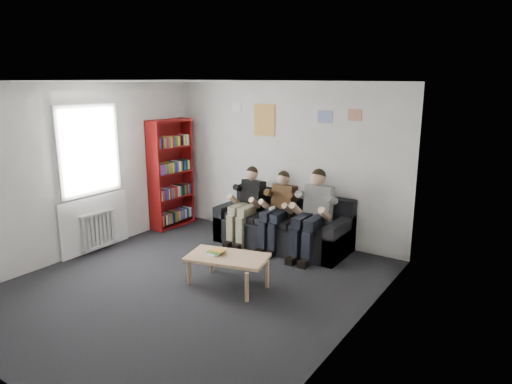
% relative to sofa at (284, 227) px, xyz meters
% --- Properties ---
extents(room_shell, '(5.00, 5.00, 5.00)m').
position_rel_sofa_xyz_m(room_shell, '(-0.25, -2.08, 1.04)').
color(room_shell, black).
rests_on(room_shell, ground).
extents(sofa, '(2.24, 0.92, 0.87)m').
position_rel_sofa_xyz_m(sofa, '(0.00, 0.00, 0.00)').
color(sofa, black).
rests_on(sofa, ground).
extents(bookshelf, '(0.30, 0.91, 2.03)m').
position_rel_sofa_xyz_m(bookshelf, '(-2.32, -0.22, 0.70)').
color(bookshelf, maroon).
rests_on(bookshelf, ground).
extents(coffee_table, '(1.07, 0.59, 0.43)m').
position_rel_sofa_xyz_m(coffee_table, '(0.17, -1.79, 0.06)').
color(coffee_table, tan).
rests_on(coffee_table, ground).
extents(game_cases, '(0.25, 0.22, 0.05)m').
position_rel_sofa_xyz_m(game_cases, '(-0.02, -1.81, 0.14)').
color(game_cases, white).
rests_on(game_cases, coffee_table).
extents(person_left, '(0.38, 0.82, 1.30)m').
position_rel_sofa_xyz_m(person_left, '(-0.62, -0.20, 0.34)').
color(person_left, black).
rests_on(person_left, sofa).
extents(person_middle, '(0.38, 0.81, 1.29)m').
position_rel_sofa_xyz_m(person_middle, '(-0.00, -0.20, 0.34)').
color(person_middle, '#53381B').
rests_on(person_middle, sofa).
extents(person_right, '(0.43, 0.92, 1.39)m').
position_rel_sofa_xyz_m(person_right, '(0.62, -0.21, 0.37)').
color(person_right, silver).
rests_on(person_right, sofa).
extents(radiator, '(0.10, 0.64, 0.60)m').
position_rel_sofa_xyz_m(radiator, '(-2.40, -1.88, 0.04)').
color(radiator, silver).
rests_on(radiator, ground).
extents(window, '(0.05, 1.30, 2.36)m').
position_rel_sofa_xyz_m(window, '(-2.47, -1.88, 0.72)').
color(window, white).
rests_on(window, room_shell).
extents(poster_large, '(0.42, 0.01, 0.55)m').
position_rel_sofa_xyz_m(poster_large, '(-0.65, 0.41, 1.74)').
color(poster_large, '#E8DE52').
rests_on(poster_large, room_shell).
extents(poster_blue, '(0.25, 0.01, 0.20)m').
position_rel_sofa_xyz_m(poster_blue, '(0.50, 0.41, 1.84)').
color(poster_blue, '#3860BF').
rests_on(poster_blue, room_shell).
extents(poster_pink, '(0.22, 0.01, 0.18)m').
position_rel_sofa_xyz_m(poster_pink, '(1.00, 0.41, 1.89)').
color(poster_pink, '#BF3B85').
rests_on(poster_pink, room_shell).
extents(poster_sign, '(0.20, 0.01, 0.14)m').
position_rel_sofa_xyz_m(poster_sign, '(-1.25, 0.41, 1.94)').
color(poster_sign, white).
rests_on(poster_sign, room_shell).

